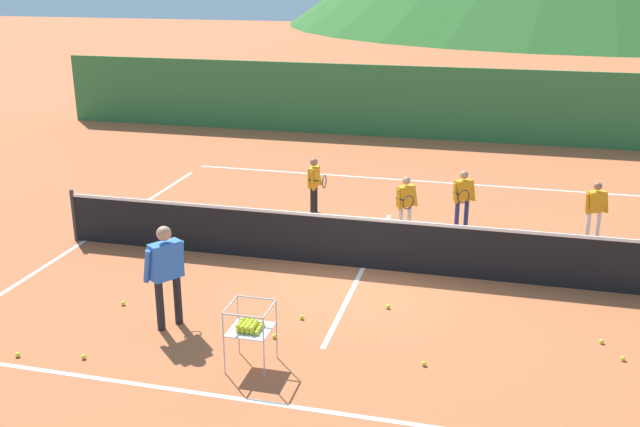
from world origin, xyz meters
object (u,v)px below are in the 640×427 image
object	(u,v)px
tennis_ball_5	(274,336)
student_2	(463,194)
student_0	(314,181)
tennis_ball_6	(302,317)
tennis_ball_3	(18,355)
tennis_ball_8	(123,303)
tennis_ball_11	(84,357)
instructor	(166,267)
tennis_ball_0	(623,359)
tennis_ball_1	(388,307)
student_1	(406,200)
ball_cart	(249,326)
tennis_ball_10	(424,363)
student_3	(596,206)
tennis_net	(364,242)
tennis_ball_2	(601,341)

from	to	relation	value
tennis_ball_5	student_2	bearing A→B (deg)	66.82
student_2	student_0	bearing A→B (deg)	176.13
tennis_ball_6	student_0	bearing A→B (deg)	102.37
student_2	tennis_ball_3	world-z (taller)	student_2
tennis_ball_5	tennis_ball_6	world-z (taller)	same
tennis_ball_8	tennis_ball_11	world-z (taller)	same
tennis_ball_5	tennis_ball_6	size ratio (longest dim) A/B	1.00
instructor	tennis_ball_0	size ratio (longest dim) A/B	23.82
tennis_ball_1	tennis_ball_6	xyz separation A→B (m)	(-1.24, -0.70, 0.00)
instructor	student_1	xyz separation A→B (m)	(2.91, 4.87, -0.24)
ball_cart	tennis_ball_1	distance (m)	2.75
tennis_ball_0	tennis_ball_5	distance (m)	4.93
tennis_ball_10	tennis_ball_6	bearing A→B (deg)	155.14
student_3	ball_cart	bearing A→B (deg)	-128.62
instructor	student_0	size ratio (longest dim) A/B	1.29
tennis_net	student_0	world-z (taller)	student_0
tennis_ball_5	student_3	bearing A→B (deg)	47.97
ball_cart	tennis_ball_6	xyz separation A→B (m)	(0.31, 1.50, -0.56)
student_3	student_2	bearing A→B (deg)	179.78
instructor	tennis_net	bearing A→B (deg)	50.49
ball_cart	tennis_ball_8	xyz separation A→B (m)	(-2.63, 1.27, -0.56)
tennis_net	tennis_ball_3	bearing A→B (deg)	-133.51
tennis_net	tennis_ball_6	size ratio (longest dim) A/B	173.19
tennis_ball_3	student_2	bearing A→B (deg)	50.42
student_0	ball_cart	xyz separation A→B (m)	(0.79, -6.51, -0.16)
student_1	tennis_ball_1	distance (m)	3.55
student_2	tennis_ball_5	distance (m)	6.01
student_3	tennis_ball_5	world-z (taller)	student_3
tennis_ball_8	tennis_ball_10	xyz separation A→B (m)	(4.94, -0.70, 0.00)
tennis_ball_5	tennis_ball_10	bearing A→B (deg)	-6.10
tennis_ball_2	tennis_ball_10	world-z (taller)	same
ball_cart	tennis_ball_2	distance (m)	5.12
student_1	tennis_ball_3	xyz separation A→B (m)	(-4.59, -6.26, -0.70)
student_2	tennis_ball_5	xyz separation A→B (m)	(-2.35, -5.48, -0.72)
student_0	tennis_ball_2	size ratio (longest dim) A/B	18.51
tennis_ball_0	tennis_ball_2	distance (m)	0.50
instructor	tennis_ball_10	xyz separation A→B (m)	(3.89, -0.23, -0.94)
tennis_ball_8	tennis_ball_11	xyz separation A→B (m)	(0.31, -1.68, 0.00)
tennis_net	tennis_ball_11	bearing A→B (deg)	-127.40
tennis_ball_10	tennis_ball_8	bearing A→B (deg)	171.96
student_3	tennis_ball_0	distance (m)	4.95
tennis_ball_6	tennis_ball_0	bearing A→B (deg)	-1.42
student_1	student_2	bearing A→B (deg)	29.50
tennis_ball_3	tennis_ball_5	xyz separation A→B (m)	(3.34, 1.40, 0.00)
tennis_ball_3	tennis_ball_0	bearing A→B (deg)	13.45
tennis_ball_1	tennis_ball_11	world-z (taller)	same
student_2	tennis_ball_3	size ratio (longest dim) A/B	18.41
ball_cart	student_0	bearing A→B (deg)	96.90
tennis_ball_2	tennis_ball_11	world-z (taller)	same
ball_cart	tennis_ball_5	xyz separation A→B (m)	(0.09, 0.81, -0.56)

